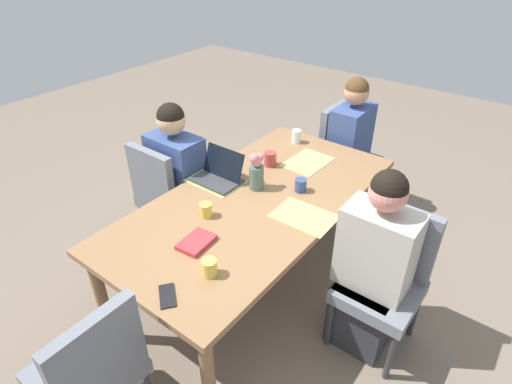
{
  "coord_description": "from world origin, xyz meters",
  "views": [
    {
      "loc": [
        -1.75,
        -1.34,
        2.21
      ],
      "look_at": [
        0.0,
        0.0,
        0.78
      ],
      "focal_mm": 29.33,
      "sensor_mm": 36.0,
      "label": 1
    }
  ],
  "objects_px": {
    "chair_near_left_mid": "(386,273)",
    "coffee_mug_centre_right": "(296,136)",
    "person_head_right_left_near": "(348,154)",
    "chair_far_left_far": "(167,193)",
    "coffee_mug_centre_left": "(206,210)",
    "coffee_mug_far_left": "(209,268)",
    "chair_head_right_left_near": "(343,151)",
    "dining_table": "(256,208)",
    "coffee_mug_near_left": "(270,159)",
    "chair_head_left_right_near": "(91,369)",
    "person_far_left_far": "(179,188)",
    "coffee_mug_near_right": "(301,185)",
    "person_near_left_mid": "(372,273)",
    "book_red_cover": "(197,242)",
    "flower_vase": "(256,171)",
    "laptop_far_left_far": "(219,175)",
    "phone_black": "(167,296)"
  },
  "relations": [
    {
      "from": "chair_near_left_mid",
      "to": "coffee_mug_centre_right",
      "type": "relative_size",
      "value": 8.69
    },
    {
      "from": "person_head_right_left_near",
      "to": "chair_far_left_far",
      "type": "height_order",
      "value": "person_head_right_left_near"
    },
    {
      "from": "coffee_mug_centre_left",
      "to": "coffee_mug_far_left",
      "type": "distance_m",
      "value": 0.5
    },
    {
      "from": "chair_head_right_left_near",
      "to": "person_head_right_left_near",
      "type": "height_order",
      "value": "person_head_right_left_near"
    },
    {
      "from": "dining_table",
      "to": "coffee_mug_near_left",
      "type": "relative_size",
      "value": 19.42
    },
    {
      "from": "coffee_mug_far_left",
      "to": "chair_head_left_right_near",
      "type": "bearing_deg",
      "value": 162.68
    },
    {
      "from": "person_far_left_far",
      "to": "coffee_mug_near_right",
      "type": "distance_m",
      "value": 0.97
    },
    {
      "from": "person_head_right_left_near",
      "to": "coffee_mug_near_right",
      "type": "xyz_separation_m",
      "value": [
        -1.04,
        -0.15,
        0.25
      ]
    },
    {
      "from": "coffee_mug_near_right",
      "to": "coffee_mug_centre_left",
      "type": "bearing_deg",
      "value": 152.74
    },
    {
      "from": "person_near_left_mid",
      "to": "chair_far_left_far",
      "type": "bearing_deg",
      "value": 94.01
    },
    {
      "from": "book_red_cover",
      "to": "chair_near_left_mid",
      "type": "bearing_deg",
      "value": -57.03
    },
    {
      "from": "coffee_mug_near_right",
      "to": "coffee_mug_far_left",
      "type": "relative_size",
      "value": 0.96
    },
    {
      "from": "chair_head_left_right_near",
      "to": "book_red_cover",
      "type": "height_order",
      "value": "chair_head_left_right_near"
    },
    {
      "from": "chair_near_left_mid",
      "to": "coffee_mug_near_left",
      "type": "xyz_separation_m",
      "value": [
        0.29,
        1.04,
        0.29
      ]
    },
    {
      "from": "flower_vase",
      "to": "coffee_mug_far_left",
      "type": "xyz_separation_m",
      "value": [
        -0.78,
        -0.31,
        -0.08
      ]
    },
    {
      "from": "coffee_mug_near_left",
      "to": "coffee_mug_centre_left",
      "type": "distance_m",
      "value": 0.73
    },
    {
      "from": "chair_head_right_left_near",
      "to": "coffee_mug_centre_left",
      "type": "xyz_separation_m",
      "value": [
        -1.67,
        0.07,
        0.28
      ]
    },
    {
      "from": "person_head_right_left_near",
      "to": "chair_far_left_far",
      "type": "distance_m",
      "value": 1.58
    },
    {
      "from": "coffee_mug_far_left",
      "to": "dining_table",
      "type": "bearing_deg",
      "value": 18.75
    },
    {
      "from": "person_near_left_mid",
      "to": "chair_head_left_right_near",
      "type": "distance_m",
      "value": 1.53
    },
    {
      "from": "chair_head_left_right_near",
      "to": "person_far_left_far",
      "type": "bearing_deg",
      "value": 31.0
    },
    {
      "from": "dining_table",
      "to": "coffee_mug_centre_left",
      "type": "bearing_deg",
      "value": 159.34
    },
    {
      "from": "person_far_left_far",
      "to": "laptop_far_left_far",
      "type": "xyz_separation_m",
      "value": [
        0.02,
        -0.4,
        0.25
      ]
    },
    {
      "from": "chair_near_left_mid",
      "to": "coffee_mug_near_left",
      "type": "bearing_deg",
      "value": 74.64
    },
    {
      "from": "coffee_mug_centre_left",
      "to": "coffee_mug_near_right",
      "type": "bearing_deg",
      "value": -27.26
    },
    {
      "from": "chair_near_left_mid",
      "to": "laptop_far_left_far",
      "type": "height_order",
      "value": "laptop_far_left_far"
    },
    {
      "from": "coffee_mug_near_right",
      "to": "coffee_mug_centre_left",
      "type": "relative_size",
      "value": 1.0
    },
    {
      "from": "coffee_mug_centre_right",
      "to": "laptop_far_left_far",
      "type": "bearing_deg",
      "value": 173.16
    },
    {
      "from": "coffee_mug_near_left",
      "to": "coffee_mug_far_left",
      "type": "bearing_deg",
      "value": -159.2
    },
    {
      "from": "person_head_right_left_near",
      "to": "phone_black",
      "type": "relative_size",
      "value": 7.97
    },
    {
      "from": "chair_head_right_left_near",
      "to": "person_far_left_far",
      "type": "distance_m",
      "value": 1.5
    },
    {
      "from": "laptop_far_left_far",
      "to": "coffee_mug_near_left",
      "type": "relative_size",
      "value": 3.07
    },
    {
      "from": "chair_near_left_mid",
      "to": "chair_head_left_right_near",
      "type": "distance_m",
      "value": 1.62
    },
    {
      "from": "flower_vase",
      "to": "laptop_far_left_far",
      "type": "height_order",
      "value": "flower_vase"
    },
    {
      "from": "laptop_far_left_far",
      "to": "coffee_mug_near_right",
      "type": "xyz_separation_m",
      "value": [
        0.22,
        -0.51,
        -0.0
      ]
    },
    {
      "from": "chair_head_right_left_near",
      "to": "phone_black",
      "type": "height_order",
      "value": "chair_head_right_left_near"
    },
    {
      "from": "chair_head_right_left_near",
      "to": "coffee_mug_near_left",
      "type": "distance_m",
      "value": 0.99
    },
    {
      "from": "coffee_mug_near_left",
      "to": "coffee_mug_centre_right",
      "type": "bearing_deg",
      "value": 7.4
    },
    {
      "from": "dining_table",
      "to": "chair_head_right_left_near",
      "type": "xyz_separation_m",
      "value": [
        1.35,
        0.06,
        -0.16
      ]
    },
    {
      "from": "person_far_left_far",
      "to": "coffee_mug_near_left",
      "type": "xyz_separation_m",
      "value": [
        0.4,
        -0.55,
        0.26
      ]
    },
    {
      "from": "person_head_right_left_near",
      "to": "person_near_left_mid",
      "type": "distance_m",
      "value": 1.47
    },
    {
      "from": "flower_vase",
      "to": "coffee_mug_centre_left",
      "type": "bearing_deg",
      "value": 173.72
    },
    {
      "from": "laptop_far_left_far",
      "to": "coffee_mug_centre_right",
      "type": "xyz_separation_m",
      "value": [
        0.81,
        -0.1,
        0.01
      ]
    },
    {
      "from": "person_near_left_mid",
      "to": "coffee_mug_centre_right",
      "type": "height_order",
      "value": "person_near_left_mid"
    },
    {
      "from": "dining_table",
      "to": "chair_head_right_left_near",
      "type": "relative_size",
      "value": 2.25
    },
    {
      "from": "laptop_far_left_far",
      "to": "book_red_cover",
      "type": "bearing_deg",
      "value": -148.84
    },
    {
      "from": "coffee_mug_near_right",
      "to": "book_red_cover",
      "type": "height_order",
      "value": "coffee_mug_near_right"
    },
    {
      "from": "book_red_cover",
      "to": "coffee_mug_centre_left",
      "type": "bearing_deg",
      "value": 26.26
    },
    {
      "from": "chair_head_right_left_near",
      "to": "laptop_far_left_far",
      "type": "xyz_separation_m",
      "value": [
        -1.32,
        0.28,
        0.28
      ]
    },
    {
      "from": "chair_head_right_left_near",
      "to": "person_head_right_left_near",
      "type": "distance_m",
      "value": 0.1
    }
  ]
}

